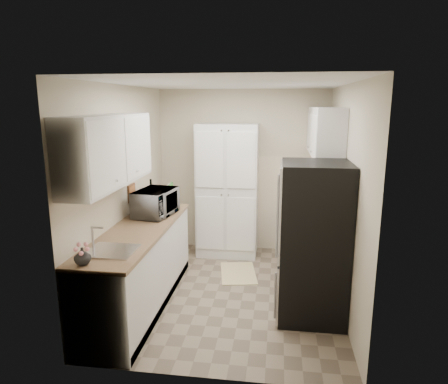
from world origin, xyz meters
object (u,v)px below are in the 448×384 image
at_px(electric_range, 310,248).
at_px(toaster_oven, 315,191).
at_px(wine_bottle, 151,194).
at_px(microwave, 156,203).
at_px(pantry_cabinet, 228,191).
at_px(refrigerator, 313,242).

height_order(electric_range, toaster_oven, toaster_oven).
bearing_deg(wine_bottle, microwave, -65.15).
xyz_separation_m(pantry_cabinet, electric_range, (1.17, -0.93, -0.52)).
bearing_deg(wine_bottle, toaster_oven, 18.07).
bearing_deg(refrigerator, electric_range, 87.52).
relative_size(electric_range, toaster_oven, 2.62).
height_order(refrigerator, microwave, refrigerator).
relative_size(pantry_cabinet, refrigerator, 1.18).
relative_size(pantry_cabinet, electric_range, 1.77).
height_order(refrigerator, toaster_oven, refrigerator).
xyz_separation_m(refrigerator, toaster_oven, (0.15, 1.67, 0.20)).
height_order(pantry_cabinet, electric_range, pantry_cabinet).
height_order(pantry_cabinet, wine_bottle, pantry_cabinet).
relative_size(microwave, wine_bottle, 1.71).
bearing_deg(wine_bottle, pantry_cabinet, 39.82).
bearing_deg(wine_bottle, refrigerator, -24.35).
relative_size(pantry_cabinet, microwave, 3.40).
bearing_deg(refrigerator, pantry_cabinet, 123.46).
bearing_deg(toaster_oven, wine_bottle, -139.67).
bearing_deg(microwave, electric_range, -73.31).
relative_size(pantry_cabinet, toaster_oven, 4.63).
distance_m(electric_range, wine_bottle, 2.21).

